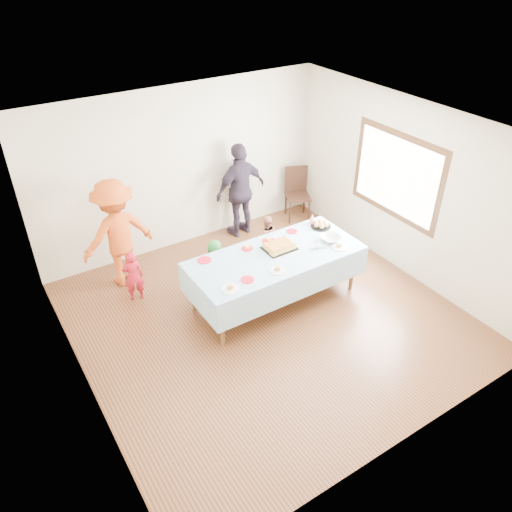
# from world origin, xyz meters

# --- Properties ---
(ground) EXTENTS (5.00, 5.00, 0.00)m
(ground) POSITION_xyz_m (0.00, 0.00, 0.00)
(ground) COLOR #4E2716
(ground) RESTS_ON ground
(room_walls) EXTENTS (5.04, 5.04, 2.72)m
(room_walls) POSITION_xyz_m (0.05, 0.00, 1.77)
(room_walls) COLOR beige
(room_walls) RESTS_ON ground
(party_table) EXTENTS (2.50, 1.10, 0.78)m
(party_table) POSITION_xyz_m (0.34, 0.28, 0.72)
(party_table) COLOR brown
(party_table) RESTS_ON ground
(birthday_cake) EXTENTS (0.45, 0.35, 0.08)m
(birthday_cake) POSITION_xyz_m (0.48, 0.39, 0.82)
(birthday_cake) COLOR black
(birthday_cake) RESTS_ON party_table
(rolls_tray) EXTENTS (0.31, 0.31, 0.09)m
(rolls_tray) POSITION_xyz_m (1.37, 0.56, 0.82)
(rolls_tray) COLOR black
(rolls_tray) RESTS_ON party_table
(punch_bowl) EXTENTS (0.30, 0.30, 0.07)m
(punch_bowl) POSITION_xyz_m (1.24, 0.16, 0.82)
(punch_bowl) COLOR silver
(punch_bowl) RESTS_ON party_table
(party_hat) EXTENTS (0.10, 0.10, 0.17)m
(party_hat) POSITION_xyz_m (1.32, 0.71, 0.87)
(party_hat) COLOR silver
(party_hat) RESTS_ON party_table
(fork_pile) EXTENTS (0.24, 0.18, 0.07)m
(fork_pile) POSITION_xyz_m (0.95, 0.11, 0.81)
(fork_pile) COLOR white
(fork_pile) RESTS_ON party_table
(plate_red_far_a) EXTENTS (0.20, 0.20, 0.01)m
(plate_red_far_a) POSITION_xyz_m (-0.57, 0.70, 0.79)
(plate_red_far_a) COLOR red
(plate_red_far_a) RESTS_ON party_table
(plate_red_far_b) EXTENTS (0.16, 0.16, 0.01)m
(plate_red_far_b) POSITION_xyz_m (0.09, 0.63, 0.79)
(plate_red_far_b) COLOR red
(plate_red_far_b) RESTS_ON party_table
(plate_red_far_c) EXTENTS (0.20, 0.20, 0.01)m
(plate_red_far_c) POSITION_xyz_m (0.46, 0.63, 0.79)
(plate_red_far_c) COLOR red
(plate_red_far_c) RESTS_ON party_table
(plate_red_far_d) EXTENTS (0.16, 0.16, 0.01)m
(plate_red_far_d) POSITION_xyz_m (0.91, 0.68, 0.79)
(plate_red_far_d) COLOR red
(plate_red_far_d) RESTS_ON party_table
(plate_red_near) EXTENTS (0.18, 0.18, 0.01)m
(plate_red_near) POSITION_xyz_m (-0.31, -0.01, 0.79)
(plate_red_near) COLOR red
(plate_red_near) RESTS_ON party_table
(plate_white_left) EXTENTS (0.24, 0.24, 0.01)m
(plate_white_left) POSITION_xyz_m (-0.60, -0.07, 0.79)
(plate_white_left) COLOR white
(plate_white_left) RESTS_ON party_table
(plate_white_mid) EXTENTS (0.21, 0.21, 0.01)m
(plate_white_mid) POSITION_xyz_m (0.14, -0.05, 0.79)
(plate_white_mid) COLOR white
(plate_white_mid) RESTS_ON party_table
(plate_white_right) EXTENTS (0.22, 0.22, 0.01)m
(plate_white_right) POSITION_xyz_m (1.23, -0.05, 0.79)
(plate_white_right) COLOR white
(plate_white_right) RESTS_ON party_table
(dining_chair) EXTENTS (0.55, 0.55, 0.97)m
(dining_chair) POSITION_xyz_m (2.13, 2.18, 0.54)
(dining_chair) COLOR black
(dining_chair) RESTS_ON ground
(toddler_left) EXTENTS (0.34, 0.26, 0.81)m
(toddler_left) POSITION_xyz_m (-1.39, 1.40, 0.41)
(toddler_left) COLOR red
(toddler_left) RESTS_ON ground
(toddler_mid) EXTENTS (0.43, 0.34, 0.78)m
(toddler_mid) POSITION_xyz_m (-0.21, 1.06, 0.39)
(toddler_mid) COLOR #287931
(toddler_mid) RESTS_ON ground
(toddler_right) EXTENTS (0.44, 0.38, 0.77)m
(toddler_right) POSITION_xyz_m (0.86, 1.29, 0.38)
(toddler_right) COLOR #BE6E58
(toddler_right) RESTS_ON ground
(adult_left) EXTENTS (1.16, 0.73, 1.71)m
(adult_left) POSITION_xyz_m (-1.37, 1.92, 0.85)
(adult_left) COLOR #D4501A
(adult_left) RESTS_ON ground
(adult_right) EXTENTS (1.03, 0.51, 1.69)m
(adult_right) POSITION_xyz_m (0.92, 2.20, 0.84)
(adult_right) COLOR #2E2534
(adult_right) RESTS_ON ground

